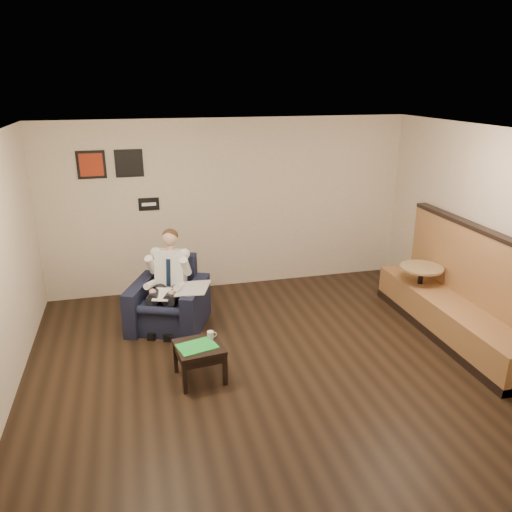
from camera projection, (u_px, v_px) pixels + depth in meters
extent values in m
plane|color=black|center=(281.00, 378.00, 5.92)|extent=(6.00, 6.00, 0.00)
cube|color=beige|center=(230.00, 205.00, 8.20)|extent=(6.00, 0.02, 2.80)
cube|color=beige|center=(446.00, 457.00, 2.71)|extent=(6.00, 0.02, 2.80)
cube|color=white|center=(286.00, 137.00, 4.99)|extent=(6.00, 6.00, 0.02)
cube|color=black|center=(149.00, 204.00, 7.85)|extent=(0.32, 0.02, 0.20)
cube|color=#A52B14|center=(91.00, 165.00, 7.45)|extent=(0.42, 0.03, 0.42)
cube|color=black|center=(129.00, 163.00, 7.58)|extent=(0.42, 0.03, 0.42)
cube|color=black|center=(168.00, 295.00, 7.03)|extent=(1.29, 1.29, 0.96)
cube|color=white|center=(162.00, 294.00, 6.78)|extent=(0.31, 0.37, 0.01)
cube|color=silver|center=(193.00, 288.00, 6.83)|extent=(0.57, 0.63, 0.01)
cube|color=black|center=(200.00, 362.00, 5.86)|extent=(0.59, 0.59, 0.43)
cube|color=green|center=(197.00, 346.00, 5.76)|extent=(0.50, 0.41, 0.01)
cylinder|color=white|center=(210.00, 335.00, 5.93)|extent=(0.09, 0.09, 0.09)
cube|color=black|center=(199.00, 338.00, 5.93)|extent=(0.14, 0.07, 0.01)
cube|color=#96663A|center=(457.00, 285.00, 6.70)|extent=(0.70, 2.92, 1.49)
cylinder|color=#9E8256|center=(419.00, 291.00, 7.41)|extent=(0.68, 0.68, 0.77)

